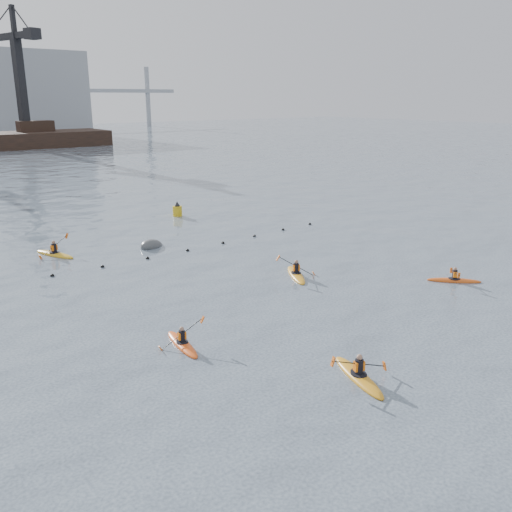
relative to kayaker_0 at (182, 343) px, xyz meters
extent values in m
plane|color=#374351|center=(3.88, -10.00, -0.09)|extent=(400.00, 400.00, 0.00)
sphere|color=black|center=(-1.12, 12.58, -0.06)|extent=(0.24, 0.24, 0.24)
sphere|color=black|center=(1.88, 12.41, -0.06)|extent=(0.24, 0.24, 0.24)
sphere|color=black|center=(4.88, 12.28, -0.06)|extent=(0.24, 0.24, 0.24)
sphere|color=black|center=(7.88, 12.25, -0.06)|extent=(0.24, 0.24, 0.24)
sphere|color=black|center=(10.88, 12.34, -0.06)|extent=(0.24, 0.24, 0.24)
sphere|color=black|center=(13.88, 12.50, -0.06)|extent=(0.24, 0.24, 0.24)
sphere|color=black|center=(16.88, 12.66, -0.06)|extent=(0.24, 0.24, 0.24)
sphere|color=black|center=(19.88, 12.75, -0.06)|extent=(0.24, 0.24, 0.24)
cube|color=black|center=(25.88, 100.00, 4.11)|extent=(7.00, 3.00, 2.20)
cube|color=black|center=(23.88, 100.00, 12.51)|extent=(1.96, 1.96, 19.00)
cube|color=black|center=(23.22, 102.46, 21.41)|extent=(5.56, 16.73, 1.20)
cube|color=black|center=(25.42, 94.25, 21.41)|extent=(2.80, 3.08, 2.00)
cube|color=black|center=(23.88, 100.00, 24.51)|extent=(0.98, 0.98, 5.00)
cube|color=gray|center=(38.88, 140.00, 10.91)|extent=(26.00, 14.00, 22.00)
cube|color=gray|center=(58.88, 160.00, 11.91)|extent=(70.00, 2.00, 1.20)
cylinder|color=gray|center=(83.88, 160.00, 9.91)|extent=(1.60, 1.60, 20.00)
ellipsoid|color=#E65015|center=(0.00, 0.00, -0.05)|extent=(1.07, 3.03, 0.30)
cylinder|color=black|center=(0.00, 0.00, 0.07)|extent=(0.64, 0.64, 0.06)
cylinder|color=black|center=(0.00, 0.00, 0.33)|extent=(0.28, 0.28, 0.48)
cube|color=orange|center=(0.00, 0.00, 0.35)|extent=(0.36, 0.26, 0.32)
sphere|color=#8C6651|center=(0.00, 0.00, 0.65)|extent=(0.19, 0.19, 0.19)
cylinder|color=black|center=(0.00, 0.00, 0.42)|extent=(1.79, 0.33, 1.01)
cube|color=#D85914|center=(-0.93, 0.15, -0.03)|extent=(0.21, 0.16, 0.30)
cube|color=#D85914|center=(0.93, -0.15, 0.87)|extent=(0.21, 0.16, 0.30)
ellipsoid|color=orange|center=(3.64, -6.48, -0.05)|extent=(1.80, 3.44, 0.34)
cylinder|color=black|center=(3.64, -6.48, 0.09)|extent=(0.82, 0.82, 0.06)
cylinder|color=black|center=(3.64, -6.48, 0.39)|extent=(0.32, 0.32, 0.55)
cube|color=orange|center=(3.64, -6.48, 0.41)|extent=(0.44, 0.35, 0.36)
sphere|color=#8C6651|center=(3.64, -6.48, 0.76)|extent=(0.22, 0.22, 0.22)
cylinder|color=black|center=(3.64, -6.48, 0.50)|extent=(2.16, 0.81, 0.63)
cube|color=#D85914|center=(2.62, -6.11, 0.77)|extent=(0.18, 0.19, 0.36)
cube|color=#D85914|center=(4.66, -6.85, 0.22)|extent=(0.18, 0.19, 0.36)
ellipsoid|color=orange|center=(10.00, 3.75, -0.05)|extent=(2.29, 3.30, 0.34)
cylinder|color=black|center=(10.00, 3.75, 0.09)|extent=(0.87, 0.87, 0.06)
cylinder|color=black|center=(10.00, 3.75, 0.39)|extent=(0.32, 0.32, 0.55)
cube|color=orange|center=(10.00, 3.75, 0.41)|extent=(0.45, 0.39, 0.36)
sphere|color=#8C6651|center=(10.00, 3.75, 0.76)|extent=(0.22, 0.22, 0.22)
cylinder|color=black|center=(10.00, 3.75, 0.50)|extent=(1.79, 1.05, 1.23)
cube|color=#D85914|center=(9.05, 4.29, 1.05)|extent=(0.27, 0.24, 0.34)
cube|color=#D85914|center=(10.94, 3.21, -0.06)|extent=(0.27, 0.24, 0.34)
ellipsoid|color=#C34912|center=(16.28, -2.58, -0.05)|extent=(2.48, 2.58, 0.30)
cylinder|color=black|center=(16.28, -2.58, 0.07)|extent=(0.79, 0.79, 0.06)
cylinder|color=black|center=(16.28, -2.58, 0.33)|extent=(0.28, 0.28, 0.48)
cube|color=orange|center=(16.28, -2.58, 0.35)|extent=(0.38, 0.38, 0.32)
sphere|color=#8C6651|center=(16.28, -2.58, 0.65)|extent=(0.20, 0.20, 0.20)
cylinder|color=black|center=(16.28, -2.58, 0.42)|extent=(1.50, 1.41, 0.38)
cube|color=#D85914|center=(16.97, -1.93, 0.26)|extent=(0.16, 0.16, 0.32)
cube|color=#D85914|center=(15.58, -3.23, 0.58)|extent=(0.16, 0.16, 0.32)
ellipsoid|color=gold|center=(0.53, 16.89, -0.05)|extent=(1.86, 3.52, 0.35)
cylinder|color=black|center=(0.53, 16.89, 0.09)|extent=(0.84, 0.84, 0.07)
cylinder|color=black|center=(0.53, 16.89, 0.40)|extent=(0.33, 0.33, 0.57)
cube|color=orange|center=(0.53, 16.89, 0.42)|extent=(0.45, 0.36, 0.37)
sphere|color=#8C6651|center=(0.53, 16.89, 0.78)|extent=(0.23, 0.23, 0.23)
cylinder|color=black|center=(0.53, 16.89, 0.51)|extent=(2.07, 0.79, 1.05)
cube|color=#D85914|center=(-0.52, 16.51, 0.04)|extent=(0.25, 0.21, 0.36)
cube|color=#D85914|center=(1.57, 17.27, 0.98)|extent=(0.25, 0.21, 0.36)
ellipsoid|color=#37393B|center=(6.54, 14.77, -0.09)|extent=(2.56, 2.13, 1.45)
cylinder|color=#BA9312|center=(13.18, 22.41, 0.25)|extent=(0.80, 0.80, 1.03)
cone|color=black|center=(13.18, 22.41, 1.00)|extent=(0.51, 0.51, 0.40)
camera|label=1|loc=(-10.59, -18.10, 9.93)|focal=38.00mm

